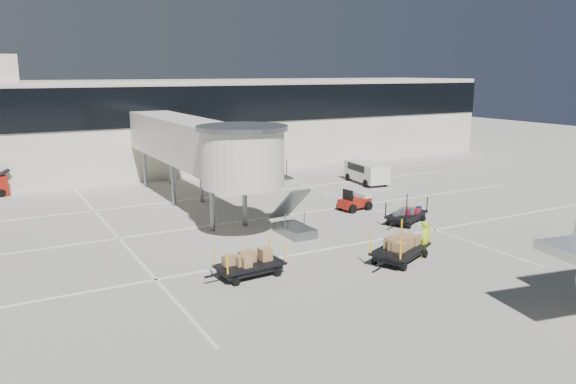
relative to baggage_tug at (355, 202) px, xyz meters
name	(u,v)px	position (x,y,z in m)	size (l,w,h in m)	color
ground	(371,256)	(-4.84, -8.03, -0.51)	(140.00, 140.00, 0.00)	#B9B5A6
lane_markings	(270,216)	(-5.51, 1.30, -0.50)	(40.00, 30.00, 0.02)	white
terminal	(171,123)	(-5.19, 21.91, 3.59)	(64.00, 12.11, 15.20)	silver
jet_bridge	(201,145)	(-8.81, 4.23, 3.77)	(5.70, 20.40, 6.03)	beige
baggage_tug	(355,202)	(0.00, 0.00, 0.00)	(2.27, 1.63, 1.41)	maroon
suitcase_cart	(407,215)	(0.71, -4.16, -0.02)	(3.60, 2.52, 1.41)	black
box_cart_near	(401,249)	(-4.09, -9.31, 0.13)	(4.06, 2.84, 1.59)	black
box_cart_far	(250,264)	(-11.12, -7.66, 0.04)	(3.65, 1.65, 1.42)	black
ground_worker	(425,239)	(-2.61, -9.32, 0.38)	(0.65, 0.42, 1.78)	#A9DA16
minivan	(366,171)	(5.98, 6.90, 0.48)	(2.35, 4.55, 1.65)	silver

